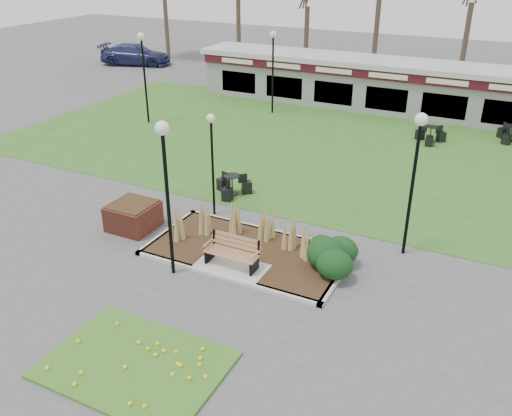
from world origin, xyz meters
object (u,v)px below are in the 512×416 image
at_px(lamp_post_mid_right, 417,154).
at_px(lamp_post_far_left, 273,54).
at_px(bistro_set_a, 232,188).
at_px(car_black, 269,62).
at_px(bistro_set_c, 430,137).
at_px(bistro_set_d, 511,136).
at_px(lamp_post_near_right, 165,166).
at_px(lamp_post_mid_left, 143,58).
at_px(food_pavilion, 393,86).
at_px(park_bench, 233,251).
at_px(car_silver, 235,57).
at_px(brick_planter, 133,216).
at_px(lamp_post_near_left, 212,143).
at_px(car_blue, 136,55).

relative_size(lamp_post_mid_right, lamp_post_far_left, 1.00).
bearing_deg(bistro_set_a, car_black, 111.89).
xyz_separation_m(bistro_set_a, bistro_set_c, (5.86, 9.99, 0.00)).
xyz_separation_m(bistro_set_d, car_black, (-18.31, 10.04, 0.32)).
height_order(lamp_post_near_right, bistro_set_a, lamp_post_near_right).
bearing_deg(car_black, lamp_post_mid_left, -169.88).
relative_size(lamp_post_near_right, bistro_set_a, 3.18).
bearing_deg(food_pavilion, park_bench, -90.00).
distance_m(lamp_post_mid_right, bistro_set_a, 7.94).
bearing_deg(park_bench, bistro_set_c, 77.70).
bearing_deg(bistro_set_c, car_silver, 146.28).
height_order(lamp_post_near_right, lamp_post_far_left, lamp_post_near_right).
bearing_deg(park_bench, bistro_set_d, 67.79).
bearing_deg(brick_planter, lamp_post_near_left, 47.98).
height_order(lamp_post_near_right, bistro_set_c, lamp_post_near_right).
distance_m(car_silver, car_black, 2.84).
xyz_separation_m(park_bench, lamp_post_mid_right, (4.50, 3.26, 2.82)).
xyz_separation_m(lamp_post_near_left, bistro_set_a, (-0.23, 1.80, -2.49)).
distance_m(lamp_post_near_left, bistro_set_a, 3.08).
bearing_deg(lamp_post_near_right, bistro_set_c, 73.34).
bearing_deg(lamp_post_near_left, food_pavilion, 81.79).
relative_size(lamp_post_mid_left, bistro_set_a, 3.23).
relative_size(lamp_post_near_left, bistro_set_a, 2.54).
height_order(lamp_post_mid_left, bistro_set_a, lamp_post_mid_left).
distance_m(food_pavilion, lamp_post_far_left, 7.43).
bearing_deg(lamp_post_mid_left, lamp_post_far_left, 42.02).
relative_size(lamp_post_near_right, lamp_post_mid_right, 1.02).
bearing_deg(car_blue, lamp_post_near_left, -153.83).
bearing_deg(lamp_post_far_left, car_silver, 128.03).
bearing_deg(bistro_set_d, lamp_post_mid_right, -99.78).
bearing_deg(park_bench, lamp_post_far_left, 110.99).
xyz_separation_m(food_pavilion, lamp_post_near_left, (-2.42, -16.76, 1.31)).
distance_m(lamp_post_far_left, car_black, 12.34).
height_order(lamp_post_near_left, car_blue, lamp_post_near_left).
height_order(brick_planter, lamp_post_near_right, lamp_post_near_right).
bearing_deg(car_silver, park_bench, -128.96).
height_order(lamp_post_mid_left, car_black, lamp_post_mid_left).
relative_size(lamp_post_near_left, bistro_set_c, 2.50).
bearing_deg(car_black, bistro_set_d, -108.53).
relative_size(lamp_post_far_left, bistro_set_d, 3.15).
relative_size(food_pavilion, bistro_set_c, 16.12).
xyz_separation_m(brick_planter, bistro_set_a, (1.75, 4.00, -0.19)).
relative_size(lamp_post_mid_left, lamp_post_mid_right, 1.04).
xyz_separation_m(park_bench, lamp_post_near_right, (-1.51, -1.05, 2.90)).
bearing_deg(bistro_set_a, lamp_post_mid_left, 144.24).
height_order(lamp_post_near_left, car_black, lamp_post_near_left).
xyz_separation_m(food_pavilion, lamp_post_far_left, (-6.14, -3.73, 1.93)).
bearing_deg(brick_planter, bistro_set_a, 66.37).
distance_m(brick_planter, lamp_post_near_right, 4.55).
height_order(food_pavilion, bistro_set_d, food_pavilion).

